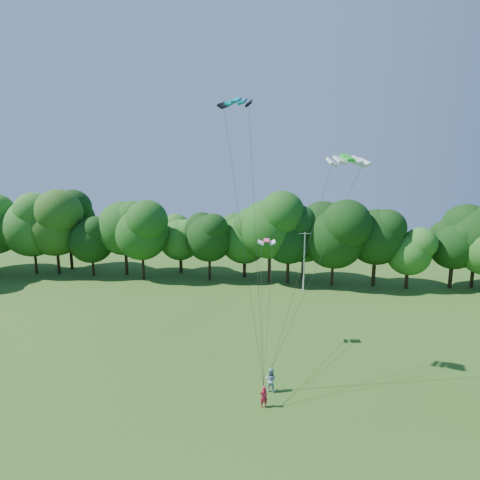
# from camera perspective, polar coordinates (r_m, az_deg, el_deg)

# --- Properties ---
(ground) EXTENTS (160.00, 160.00, 0.00)m
(ground) POSITION_cam_1_polar(r_m,az_deg,el_deg) (25.31, -7.75, -29.07)
(ground) COLOR #2C5A18
(ground) RESTS_ON ground
(utility_pole) EXTENTS (1.64, 0.28, 8.21)m
(utility_pole) POSITION_cam_1_polar(r_m,az_deg,el_deg) (52.26, 9.74, -3.11)
(utility_pole) COLOR beige
(utility_pole) RESTS_ON ground
(kite_flyer_left) EXTENTS (0.67, 0.56, 1.55)m
(kite_flyer_left) POSITION_cam_1_polar(r_m,az_deg,el_deg) (28.04, 3.61, -22.71)
(kite_flyer_left) COLOR #B2162F
(kite_flyer_left) RESTS_ON ground
(kite_flyer_right) EXTENTS (1.03, 0.89, 1.80)m
(kite_flyer_right) POSITION_cam_1_polar(r_m,az_deg,el_deg) (29.69, 4.70, -20.43)
(kite_flyer_right) COLOR #8EAAC5
(kite_flyer_right) RESTS_ON ground
(kite_teal) EXTENTS (2.59, 1.52, 0.58)m
(kite_teal) POSITION_cam_1_polar(r_m,az_deg,el_deg) (28.81, -0.59, 20.55)
(kite_teal) COLOR #04828C
(kite_teal) RESTS_ON ground
(kite_green) EXTENTS (3.19, 2.26, 0.63)m
(kite_green) POSITION_cam_1_polar(r_m,az_deg,el_deg) (28.14, 16.04, 11.98)
(kite_green) COLOR green
(kite_green) RESTS_ON ground
(kite_pink) EXTENTS (1.72, 1.02, 0.27)m
(kite_pink) POSITION_cam_1_polar(r_m,az_deg,el_deg) (34.11, 4.09, -0.06)
(kite_pink) COLOR #F4447B
(kite_pink) RESTS_ON ground
(tree_back_west) EXTENTS (9.87, 9.87, 14.35)m
(tree_back_west) POSITION_cam_1_polar(r_m,az_deg,el_deg) (66.23, -26.40, 2.90)
(tree_back_west) COLOR #312513
(tree_back_west) RESTS_ON ground
(tree_back_center) EXTENTS (8.26, 8.26, 12.02)m
(tree_back_center) POSITION_cam_1_polar(r_m,az_deg,el_deg) (54.88, 7.41, 1.07)
(tree_back_center) COLOR black
(tree_back_center) RESTS_ON ground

